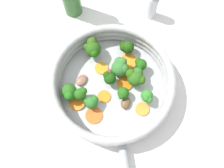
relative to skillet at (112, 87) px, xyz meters
name	(u,v)px	position (x,y,z in m)	size (l,w,h in m)	color
ground_plane	(112,87)	(0.00, 0.00, -0.01)	(4.00, 4.00, 0.00)	white
skillet	(112,87)	(0.00, 0.00, 0.00)	(0.30, 0.30, 0.01)	#B2B5B7
skillet_rim_wall	(112,82)	(0.00, 0.00, 0.04)	(0.32, 0.32, 0.06)	#B4B2B6
skillet_rivet_left	(105,140)	(0.13, 0.05, 0.01)	(0.01, 0.01, 0.01)	#B7B0BB
skillet_rivet_right	(136,134)	(0.09, 0.11, 0.01)	(0.01, 0.01, 0.01)	#B2B4BB
carrot_slice_0	(142,109)	(0.02, 0.10, 0.01)	(0.04, 0.04, 0.00)	orange
carrot_slice_1	(104,97)	(0.04, -0.01, 0.01)	(0.03, 0.03, 0.00)	orange
carrot_slice_2	(125,84)	(-0.02, 0.03, 0.01)	(0.04, 0.04, 0.01)	orange
carrot_slice_3	(94,115)	(0.09, -0.01, 0.01)	(0.04, 0.04, 0.00)	orange
carrot_slice_4	(122,67)	(-0.06, 0.00, 0.01)	(0.03, 0.03, 0.00)	orange
carrot_slice_5	(77,103)	(0.08, -0.06, 0.01)	(0.04, 0.04, 0.01)	orange
carrot_slice_6	(101,68)	(-0.03, -0.05, 0.01)	(0.04, 0.04, 0.00)	orange
carrot_slice_7	(129,61)	(-0.08, 0.01, 0.01)	(0.05, 0.05, 0.00)	orange
broccoli_floret_0	(109,78)	(-0.01, -0.01, 0.03)	(0.03, 0.04, 0.04)	#7FB45D
broccoli_floret_1	(126,47)	(-0.11, -0.01, 0.03)	(0.04, 0.04, 0.04)	#6D8755
broccoli_floret_2	(141,65)	(-0.08, 0.05, 0.03)	(0.03, 0.03, 0.04)	#72A15D
broccoli_floret_3	(92,102)	(0.07, -0.02, 0.03)	(0.04, 0.03, 0.04)	#79A351
broccoli_floret_4	(123,93)	(0.01, 0.04, 0.03)	(0.03, 0.03, 0.04)	#7EAD69
broccoli_floret_5	(69,93)	(0.07, -0.09, 0.03)	(0.04, 0.04, 0.04)	#7EB66F
broccoli_floret_6	(136,77)	(-0.04, 0.05, 0.04)	(0.05, 0.06, 0.05)	#7EA45A
broccoli_floret_7	(147,97)	(-0.01, 0.10, 0.03)	(0.04, 0.03, 0.04)	#8EA56D
broccoli_floret_8	(119,67)	(-0.05, 0.00, 0.03)	(0.05, 0.05, 0.05)	#6E9353
broccoli_floret_9	(81,93)	(0.06, -0.06, 0.04)	(0.03, 0.03, 0.05)	#618B4D
broccoli_floret_10	(93,48)	(-0.06, -0.09, 0.04)	(0.05, 0.05, 0.06)	#5D8650
mushroom_piece_0	(82,80)	(0.02, -0.08, 0.01)	(0.03, 0.03, 0.01)	#8A5C49
mushroom_piece_1	(126,103)	(0.03, 0.05, 0.01)	(0.03, 0.02, 0.01)	brown
mushroom_piece_2	(109,73)	(-0.03, -0.02, 0.01)	(0.02, 0.02, 0.01)	brown
salt_shaker	(152,4)	(-0.26, 0.00, 0.04)	(0.03, 0.03, 0.10)	silver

